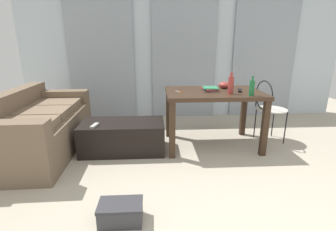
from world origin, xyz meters
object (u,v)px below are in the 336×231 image
object	(u,v)px
scissors	(179,92)
shoebox	(121,212)
craft_table	(213,99)
bottle_far	(231,85)
bowl	(224,85)
tv_remote_on_table	(240,90)
tv_remote_primary	(95,125)
wire_chair	(268,104)
bottle_near	(252,88)
coffee_table	(123,136)
couch	(37,128)
book_stack	(210,89)

from	to	relation	value
scissors	shoebox	distance (m)	1.68
craft_table	bottle_far	xyz separation A→B (m)	(0.16, -0.19, 0.21)
scissors	bowl	bearing A→B (deg)	19.78
tv_remote_on_table	tv_remote_primary	size ratio (longest dim) A/B	1.13
scissors	wire_chair	bearing A→B (deg)	6.14
bottle_near	bowl	world-z (taller)	bottle_near
coffee_table	bowl	xyz separation A→B (m)	(1.36, 0.31, 0.60)
bottle_far	tv_remote_on_table	size ratio (longest dim) A/B	1.41
couch	bowl	bearing A→B (deg)	6.67
couch	book_stack	bearing A→B (deg)	2.98
tv_remote_on_table	couch	bearing A→B (deg)	-160.65
craft_table	bowl	size ratio (longest dim) A/B	8.03
couch	bowl	world-z (taller)	bowl
coffee_table	bottle_far	bearing A→B (deg)	-3.24
shoebox	wire_chair	bearing A→B (deg)	40.35
bowl	shoebox	distance (m)	2.18
couch	shoebox	size ratio (longest dim) A/B	5.20
couch	bowl	size ratio (longest dim) A/B	11.64
bowl	scissors	xyz separation A→B (m)	(-0.64, -0.23, -0.04)
wire_chair	book_stack	bearing A→B (deg)	-175.05
bottle_far	tv_remote_primary	world-z (taller)	bottle_far
scissors	tv_remote_primary	distance (m)	1.12
couch	craft_table	size ratio (longest dim) A/B	1.45
wire_chair	tv_remote_primary	world-z (taller)	wire_chair
book_stack	tv_remote_primary	size ratio (longest dim) A/B	1.53
tv_remote_primary	shoebox	bearing A→B (deg)	-58.56
coffee_table	shoebox	distance (m)	1.35
tv_remote_on_table	tv_remote_primary	distance (m)	1.86
scissors	bottle_near	bearing A→B (deg)	-18.94
coffee_table	craft_table	world-z (taller)	craft_table
craft_table	couch	bearing A→B (deg)	-177.66
coffee_table	tv_remote_on_table	world-z (taller)	tv_remote_on_table
book_stack	tv_remote_on_table	bearing A→B (deg)	-8.80
tv_remote_on_table	shoebox	world-z (taller)	tv_remote_on_table
wire_chair	shoebox	xyz separation A→B (m)	(-1.83, -1.55, -0.45)
couch	tv_remote_on_table	xyz separation A→B (m)	(2.56, 0.06, 0.44)
bottle_near	scissors	xyz separation A→B (m)	(-0.82, 0.28, -0.09)
coffee_table	tv_remote_primary	xyz separation A→B (m)	(-0.31, -0.14, 0.20)
craft_table	wire_chair	xyz separation A→B (m)	(0.79, 0.09, -0.11)
wire_chair	shoebox	size ratio (longest dim) A/B	2.54
bottle_near	scissors	distance (m)	0.87
coffee_table	tv_remote_on_table	distance (m)	1.61
book_stack	tv_remote_on_table	distance (m)	0.38
tv_remote_primary	craft_table	bearing A→B (deg)	21.30
bottle_far	scissors	distance (m)	0.63
craft_table	tv_remote_primary	xyz separation A→B (m)	(-1.48, -0.26, -0.25)
craft_table	tv_remote_on_table	world-z (taller)	tv_remote_on_table
tv_remote_on_table	craft_table	bearing A→B (deg)	-167.99
book_stack	shoebox	xyz separation A→B (m)	(-1.00, -1.48, -0.69)
wire_chair	bottle_far	xyz separation A→B (m)	(-0.63, -0.29, 0.32)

